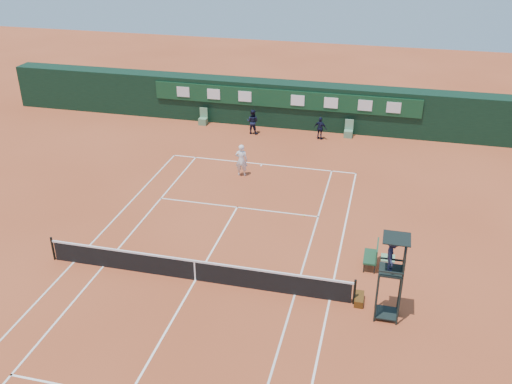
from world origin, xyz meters
TOP-DOWN VIEW (x-y plane):
  - ground at (0.00, 0.00)m, footprint 90.00×90.00m
  - court_lines at (0.00, 0.00)m, footprint 11.05×23.85m
  - tennis_net at (0.00, 0.00)m, footprint 12.90×0.10m
  - back_wall at (0.00, 18.74)m, footprint 40.00×1.65m
  - linesman_chair_left at (-5.50, 17.48)m, footprint 0.55×0.50m
  - linesman_chair_right at (4.50, 17.48)m, footprint 0.55×0.50m
  - umpire_chair at (7.61, -0.47)m, footprint 0.96×0.95m
  - player_bench at (6.94, 2.73)m, footprint 0.56×1.20m
  - tennis_bag at (6.60, 0.13)m, footprint 0.36×0.79m
  - cooler at (7.55, 2.56)m, footprint 0.57×0.57m
  - tennis_ball at (3.43, 6.28)m, footprint 0.07×0.07m
  - player at (-0.77, 10.12)m, footprint 0.72×0.51m
  - ball_kid_left at (-1.75, 16.61)m, footprint 0.87×0.72m
  - ball_kid_right at (2.75, 16.64)m, footprint 0.94×0.61m

SIDE VIEW (x-z plane):
  - ground at x=0.00m, z-range 0.00..0.00m
  - court_lines at x=0.00m, z-range 0.00..0.01m
  - tennis_ball at x=3.43m, z-range 0.00..0.07m
  - tennis_bag at x=6.60m, z-range 0.00..0.30m
  - linesman_chair_left at x=-5.50m, z-range -0.26..0.89m
  - linesman_chair_right at x=4.50m, z-range -0.26..0.89m
  - cooler at x=7.55m, z-range 0.00..0.65m
  - tennis_net at x=0.00m, z-range -0.04..1.06m
  - player_bench at x=6.94m, z-range 0.05..1.15m
  - ball_kid_right at x=2.75m, z-range 0.00..1.49m
  - ball_kid_left at x=-1.75m, z-range 0.00..1.65m
  - player at x=-0.77m, z-range 0.00..1.86m
  - back_wall at x=0.00m, z-range 0.01..3.01m
  - umpire_chair at x=7.61m, z-range 0.75..4.17m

